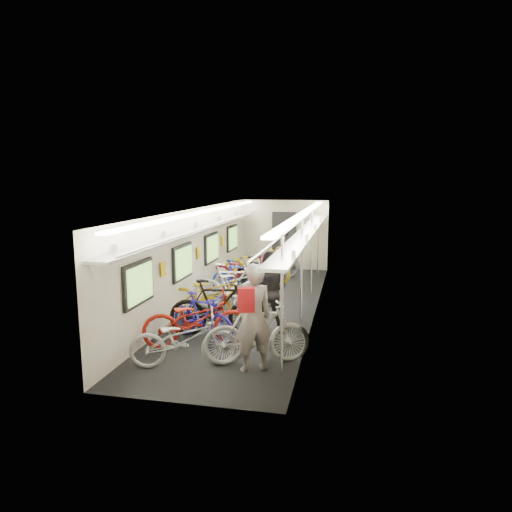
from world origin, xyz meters
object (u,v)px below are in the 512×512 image
at_px(bicycle_0, 184,339).
at_px(passenger_near, 253,318).
at_px(backpack, 246,300).
at_px(bicycle_1, 202,317).
at_px(passenger_mid, 269,290).

xyz_separation_m(bicycle_0, passenger_near, (1.17, 0.09, 0.42)).
relative_size(bicycle_0, backpack, 4.74).
relative_size(bicycle_1, passenger_near, 0.88).
relative_size(passenger_near, passenger_mid, 1.08).
bearing_deg(bicycle_1, passenger_mid, -25.69).
height_order(bicycle_1, backpack, backpack).
distance_m(bicycle_0, bicycle_1, 1.28).
bearing_deg(bicycle_0, passenger_near, -104.73).
height_order(bicycle_0, backpack, backpack).
xyz_separation_m(bicycle_1, backpack, (1.23, -1.52, 0.81)).
bearing_deg(passenger_near, bicycle_1, -74.35).
bearing_deg(bicycle_1, backpack, -116.16).
relative_size(passenger_near, backpack, 4.72).
xyz_separation_m(bicycle_0, bicycle_1, (-0.10, 1.27, -0.00)).
bearing_deg(backpack, passenger_mid, 76.89).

